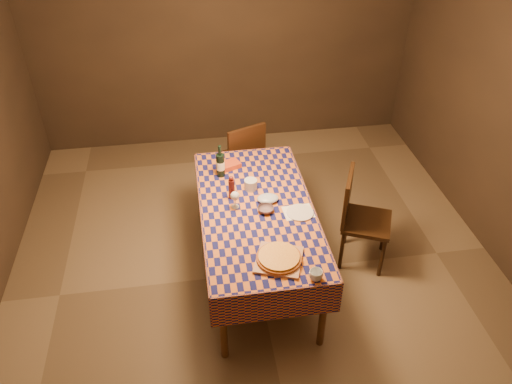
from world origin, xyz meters
TOP-DOWN VIEW (x-y plane):
  - room at (0.00, 0.00)m, footprint 5.00×5.10m
  - dining_table at (0.00, 0.00)m, footprint 0.94×1.84m
  - cutting_board at (0.06, -0.63)m, footprint 0.42×0.42m
  - pizza at (0.06, -0.63)m, footprint 0.43×0.43m
  - pepper_mill at (-0.19, 0.18)m, footprint 0.07×0.07m
  - bowl at (0.06, -0.05)m, footprint 0.15×0.15m
  - wine_glass at (-0.18, 0.04)m, footprint 0.09×0.09m
  - wine_bottle at (-0.25, 0.52)m, footprint 0.09×0.09m
  - deli_tub at (-0.01, 0.28)m, footprint 0.11×0.11m
  - takeout_container at (-0.16, 0.64)m, footprint 0.22×0.19m
  - white_plate at (0.34, -0.12)m, footprint 0.23×0.23m
  - tumbler at (0.29, -0.85)m, footprint 0.13×0.13m
  - flour_patch at (0.33, -0.10)m, footprint 0.25×0.20m
  - flour_bag at (0.11, 0.08)m, footprint 0.22×0.20m
  - chair_far at (0.02, 1.17)m, footprint 0.55×0.55m
  - chair_right at (0.93, 0.08)m, footprint 0.56×0.56m

SIDE VIEW (x-z plane):
  - chair_far at x=0.02m, z-range 0.06..0.99m
  - chair_right at x=0.93m, z-range 0.06..0.99m
  - dining_table at x=0.00m, z-range 0.31..1.08m
  - flour_patch at x=0.33m, z-range 0.77..0.77m
  - white_plate at x=0.34m, z-range 0.77..0.78m
  - cutting_board at x=0.06m, z-range 0.77..0.79m
  - bowl at x=0.06m, z-range 0.77..0.81m
  - takeout_container at x=-0.16m, z-range 0.77..0.82m
  - flour_bag at x=0.11m, z-range 0.77..0.82m
  - pizza at x=0.06m, z-range 0.79..0.82m
  - tumbler at x=0.29m, z-range 0.77..0.85m
  - deli_tub at x=-0.01m, z-range 0.77..0.86m
  - pepper_mill at x=-0.19m, z-range 0.76..0.98m
  - wine_glass at x=-0.18m, z-range 0.80..0.95m
  - wine_bottle at x=-0.25m, z-range 0.73..1.04m
  - room at x=0.00m, z-range 0.00..2.70m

